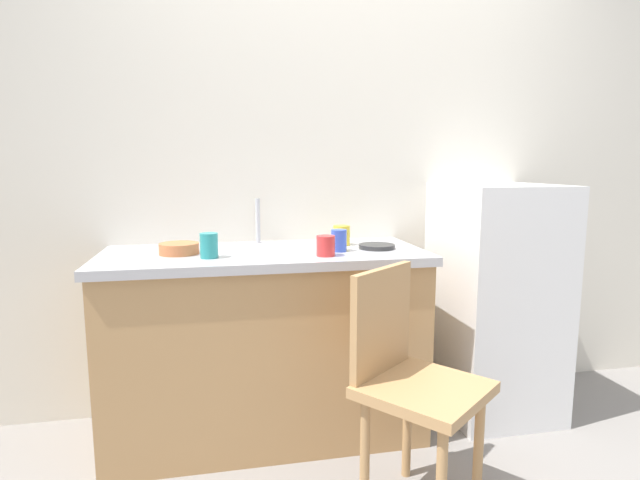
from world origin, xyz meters
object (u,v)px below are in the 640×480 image
at_px(refrigerator, 495,299).
at_px(cup_red, 326,246).
at_px(cup_teal, 209,246).
at_px(cup_yellow, 342,235).
at_px(chair, 409,378).
at_px(hotplate, 377,246).
at_px(cup_blue, 339,240).
at_px(terracotta_bowl, 179,249).

distance_m(refrigerator, cup_red, 1.00).
bearing_deg(cup_teal, cup_yellow, 19.32).
relative_size(refrigerator, chair, 1.31).
bearing_deg(cup_red, hotplate, 27.04).
xyz_separation_m(hotplate, cup_blue, (-0.19, -0.04, 0.04)).
xyz_separation_m(refrigerator, cup_red, (-0.93, -0.19, 0.34)).
bearing_deg(cup_blue, cup_yellow, 72.08).
bearing_deg(refrigerator, cup_blue, -174.31).
bearing_deg(cup_blue, cup_teal, -175.17).
height_order(chair, cup_teal, cup_teal).
bearing_deg(chair, hotplate, 45.58).
height_order(refrigerator, chair, refrigerator).
distance_m(hotplate, cup_blue, 0.20).
xyz_separation_m(refrigerator, chair, (-0.71, -0.64, -0.09)).
xyz_separation_m(refrigerator, cup_yellow, (-0.79, 0.09, 0.34)).
xyz_separation_m(terracotta_bowl, hotplate, (0.90, -0.04, -0.01)).
xyz_separation_m(hotplate, cup_yellow, (-0.14, 0.13, 0.04)).
bearing_deg(cup_red, chair, -64.71).
bearing_deg(hotplate, cup_yellow, 135.86).
bearing_deg(terracotta_bowl, cup_teal, -43.29).
relative_size(refrigerator, cup_blue, 11.78).
distance_m(chair, cup_blue, 0.71).
relative_size(chair, cup_red, 10.09).
distance_m(cup_yellow, cup_blue, 0.18).
xyz_separation_m(hotplate, cup_teal, (-0.77, -0.09, 0.04)).
relative_size(refrigerator, cup_teal, 11.09).
xyz_separation_m(chair, cup_yellow, (-0.08, 0.73, 0.43)).
distance_m(refrigerator, hotplate, 0.72).
bearing_deg(cup_red, cup_teal, 173.80).
height_order(cup_teal, cup_blue, cup_teal).
xyz_separation_m(cup_teal, cup_yellow, (0.63, 0.22, -0.00)).
bearing_deg(cup_red, terracotta_bowl, 164.12).
bearing_deg(cup_teal, terracotta_bowl, 136.71).
relative_size(terracotta_bowl, hotplate, 1.02).
relative_size(terracotta_bowl, cup_blue, 1.74).
height_order(refrigerator, hotplate, refrigerator).
bearing_deg(cup_teal, hotplate, 6.52).
xyz_separation_m(refrigerator, terracotta_bowl, (-1.55, -0.01, 0.32)).
relative_size(cup_teal, cup_blue, 1.06).
bearing_deg(hotplate, terracotta_bowl, 177.70).
relative_size(chair, cup_yellow, 9.26).
relative_size(chair, cup_blue, 8.96).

